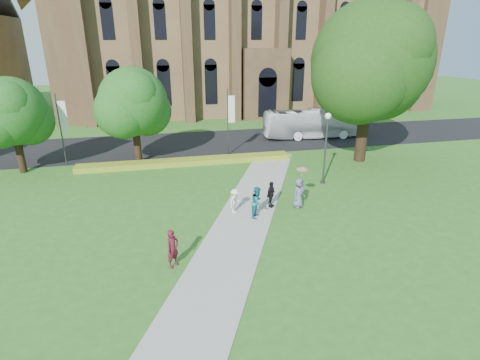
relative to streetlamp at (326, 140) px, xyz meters
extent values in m
plane|color=#30691F|center=(-7.50, -6.50, -3.30)|extent=(160.00, 160.00, 0.00)
cube|color=black|center=(-7.50, 13.50, -3.29)|extent=(160.00, 10.00, 0.02)
cube|color=#B2B2A8|center=(-7.50, -5.50, -3.28)|extent=(15.58, 28.54, 0.04)
cube|color=gold|center=(-9.50, 6.70, -3.07)|extent=(18.00, 1.40, 0.45)
cube|color=brown|center=(2.50, 33.50, 5.20)|extent=(52.00, 16.00, 17.00)
cube|color=brown|center=(-22.00, 26.50, 7.20)|extent=(3.50, 3.50, 21.00)
cube|color=brown|center=(27.00, 26.50, 7.20)|extent=(3.50, 3.50, 21.00)
cube|color=brown|center=(2.50, 24.50, 1.20)|extent=(6.00, 2.50, 9.00)
cylinder|color=#38383D|center=(0.00, 0.00, -0.90)|extent=(0.14, 0.14, 4.80)
sphere|color=white|center=(0.00, 0.00, 1.72)|extent=(0.44, 0.44, 0.44)
cylinder|color=#38383D|center=(0.00, 0.00, -3.22)|extent=(0.36, 0.36, 0.15)
cylinder|color=#332114|center=(5.50, 4.50, 0.00)|extent=(0.96, 0.96, 6.60)
sphere|color=#1E3E11|center=(5.50, 4.50, 5.10)|extent=(9.60, 9.60, 9.60)
cylinder|color=#332114|center=(-22.50, 7.50, -1.37)|extent=(0.56, 0.56, 3.85)
sphere|color=#1B4E17|center=(-22.50, 7.50, 1.60)|extent=(5.20, 5.20, 5.20)
cylinder|color=#332114|center=(-13.50, 8.00, -1.23)|extent=(0.60, 0.60, 4.12)
sphere|color=#1B4E17|center=(-13.50, 8.00, 1.95)|extent=(5.60, 5.60, 5.60)
cylinder|color=#38383D|center=(-5.50, 8.70, -0.30)|extent=(0.10, 0.10, 6.00)
cube|color=white|center=(-5.15, 8.70, 0.90)|extent=(0.60, 0.02, 2.40)
cylinder|color=#38383D|center=(-19.50, 8.70, -0.30)|extent=(0.10, 0.10, 6.00)
cube|color=white|center=(-19.15, 8.70, 0.90)|extent=(0.60, 0.02, 2.40)
imported|color=silver|center=(4.83, 13.10, -1.74)|extent=(11.18, 3.27, 3.08)
imported|color=#571320|center=(-11.43, -8.68, -2.32)|extent=(0.81, 0.79, 1.87)
imported|color=#176D74|center=(-6.25, -4.50, -2.30)|extent=(1.11, 1.17, 1.91)
imported|color=white|center=(-7.43, -3.64, -2.48)|extent=(1.10, 1.13, 1.55)
imported|color=black|center=(-5.04, -3.28, -2.41)|extent=(0.98, 1.01, 1.70)
imported|color=slate|center=(-3.34, -3.68, -2.30)|extent=(1.11, 0.99, 1.91)
imported|color=#ECABA7|center=(-3.16, -3.58, -1.04)|extent=(0.88, 0.88, 0.62)
camera|label=1|loc=(-11.66, -24.04, 6.72)|focal=28.00mm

